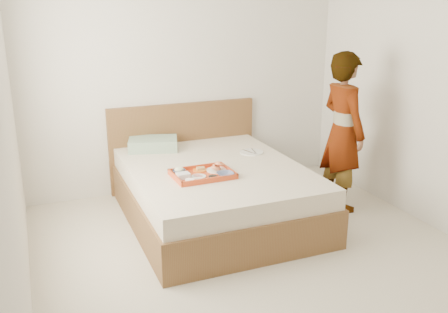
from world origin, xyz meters
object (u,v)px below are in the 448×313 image
Objects in this scene: tray at (203,174)px; person at (343,132)px; bed at (215,193)px; dinner_plate at (251,152)px.

tray is 0.33× the size of person.
dinner_plate is at bearing 28.06° from bed.
bed is 1.38m from person.
tray is 0.86m from dinner_plate.
dinner_plate is at bearing 33.07° from tray.
tray is 2.17× the size of dinner_plate.
tray is at bearing -132.86° from bed.
person reaches higher than bed.
tray is 1.49m from person.
person reaches higher than tray.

